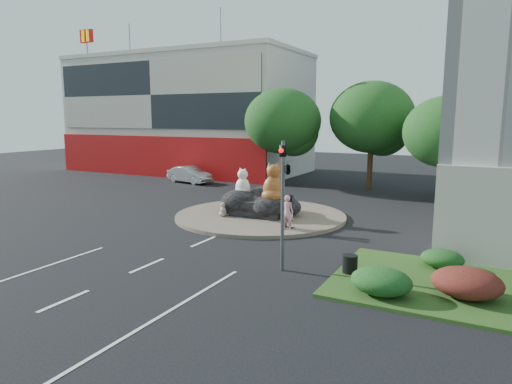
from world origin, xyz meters
TOP-DOWN VIEW (x-y plane):
  - ground at (0.00, 0.00)m, footprint 120.00×120.00m
  - roundabout_island at (0.00, 10.00)m, footprint 10.00×10.00m
  - rock_plinth at (0.00, 10.00)m, footprint 3.20×2.60m
  - shophouse_block at (-18.00, 27.91)m, footprint 25.20×12.30m
  - grass_verge at (12.00, 3.00)m, footprint 10.00×6.00m
  - tree_left at (-3.93, 22.06)m, footprint 6.46×6.46m
  - tree_mid at (3.07, 24.06)m, footprint 6.84×6.84m
  - tree_right at (9.07, 20.06)m, footprint 5.70×5.70m
  - hedge_near_green at (9.00, 1.00)m, footprint 2.00×1.60m
  - hedge_red at (11.50, 2.00)m, footprint 2.20×1.76m
  - hedge_back_green at (10.50, 4.80)m, footprint 1.60×1.28m
  - traffic_light at (5.10, 2.00)m, footprint 0.44×1.24m
  - cat_white at (-1.19, 10.00)m, footprint 1.25×1.14m
  - cat_tabby at (1.04, 9.56)m, footprint 1.72×1.63m
  - kitten_calico at (-1.66, 8.50)m, footprint 0.67×0.66m
  - kitten_white at (2.19, 9.16)m, footprint 0.66×0.62m
  - pedestrian_pink at (2.88, 7.32)m, footprint 0.69×0.49m
  - pedestrian_dark at (2.80, 7.76)m, footprint 1.07×0.99m
  - parked_car at (-12.15, 19.84)m, footprint 4.73×2.45m
  - litter_bin at (7.50, 2.62)m, footprint 0.69×0.69m

SIDE VIEW (x-z plane):
  - ground at x=0.00m, z-range 0.00..0.00m
  - grass_verge at x=12.00m, z-range 0.00..0.12m
  - roundabout_island at x=0.00m, z-range 0.00..0.20m
  - litter_bin at x=7.50m, z-range 0.12..0.79m
  - hedge_back_green at x=10.50m, z-range 0.12..0.84m
  - hedge_near_green at x=9.00m, z-range 0.12..1.02m
  - hedge_red at x=11.50m, z-range 0.12..1.11m
  - kitten_calico at x=-1.66m, z-range 0.20..1.05m
  - kitten_white at x=2.19m, z-range 0.20..1.08m
  - rock_plinth at x=0.00m, z-range 0.20..1.10m
  - parked_car at x=-12.15m, z-range 0.00..1.49m
  - pedestrian_dark at x=2.80m, z-range 0.20..1.96m
  - pedestrian_pink at x=2.88m, z-range 0.20..1.98m
  - cat_white at x=-1.19m, z-range 1.10..2.90m
  - cat_tabby at x=1.04m, z-range 1.10..3.36m
  - traffic_light at x=5.10m, z-range 1.12..6.12m
  - tree_right at x=9.07m, z-range 0.98..8.28m
  - tree_left at x=-3.93m, z-range 1.11..9.38m
  - tree_mid at x=3.07m, z-range 1.18..9.94m
  - shophouse_block at x=-18.00m, z-range -2.52..14.88m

